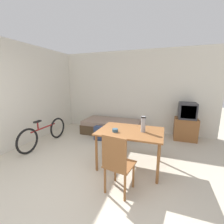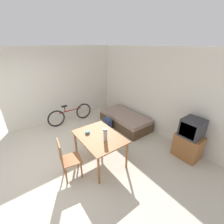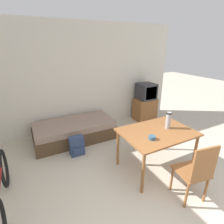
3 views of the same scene
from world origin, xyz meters
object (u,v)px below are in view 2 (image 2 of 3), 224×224
(daybed, at_px, (125,120))
(bicycle, at_px, (71,114))
(tv, at_px, (189,140))
(dining_table, at_px, (99,139))
(backpack, at_px, (108,124))
(thermos_flask, at_px, (105,134))
(mate_bowl, at_px, (87,132))
(wooden_chair, at_px, (66,158))

(daybed, bearing_deg, bicycle, -133.77)
(tv, distance_m, bicycle, 4.03)
(daybed, relative_size, dining_table, 1.50)
(daybed, distance_m, backpack, 0.68)
(thermos_flask, height_order, mate_bowl, thermos_flask)
(wooden_chair, distance_m, backpack, 2.25)
(dining_table, distance_m, backpack, 1.64)
(mate_bowl, bearing_deg, thermos_flask, 20.16)
(thermos_flask, xyz_separation_m, backpack, (-1.41, 1.04, -0.72))
(daybed, xyz_separation_m, mate_bowl, (0.75, -1.89, 0.57))
(tv, distance_m, thermos_flask, 2.18)
(dining_table, relative_size, backpack, 3.08)
(daybed, bearing_deg, wooden_chair, -68.52)
(bicycle, bearing_deg, daybed, 46.23)
(dining_table, bearing_deg, wooden_chair, -90.56)
(dining_table, height_order, thermos_flask, thermos_flask)
(thermos_flask, relative_size, mate_bowl, 2.72)
(tv, distance_m, mate_bowl, 2.58)
(dining_table, height_order, mate_bowl, mate_bowl)
(backpack, bearing_deg, daybed, 77.22)
(daybed, height_order, mate_bowl, mate_bowl)
(daybed, xyz_separation_m, bicycle, (-1.42, -1.48, 0.10))
(wooden_chair, relative_size, mate_bowl, 8.63)
(wooden_chair, height_order, backpack, wooden_chair)
(bicycle, bearing_deg, mate_bowl, -10.75)
(thermos_flask, bearing_deg, mate_bowl, -159.84)
(dining_table, distance_m, bicycle, 2.47)
(wooden_chair, height_order, thermos_flask, thermos_flask)
(bicycle, bearing_deg, thermos_flask, -4.86)
(backpack, bearing_deg, mate_bowl, -53.61)
(thermos_flask, distance_m, mate_bowl, 0.55)
(wooden_chair, relative_size, backpack, 2.38)
(daybed, relative_size, mate_bowl, 16.74)
(dining_table, bearing_deg, daybed, 120.64)
(daybed, distance_m, dining_table, 2.05)
(daybed, relative_size, thermos_flask, 6.16)
(wooden_chair, relative_size, thermos_flask, 3.17)
(backpack, bearing_deg, dining_table, -42.06)
(tv, relative_size, backpack, 2.73)
(tv, xyz_separation_m, thermos_flask, (-0.98, -1.91, 0.39))
(tv, relative_size, dining_table, 0.89)
(wooden_chair, height_order, mate_bowl, wooden_chair)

